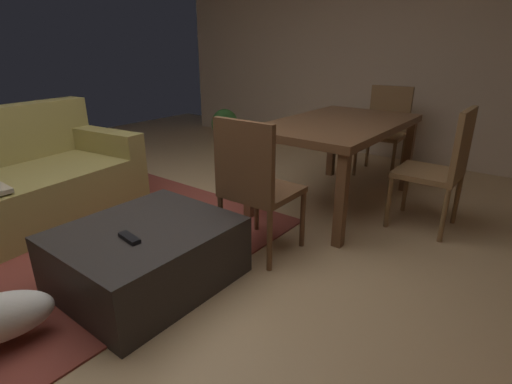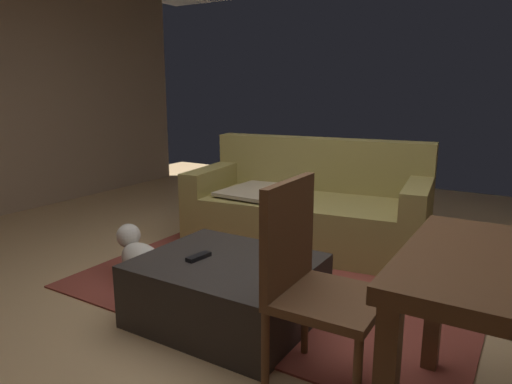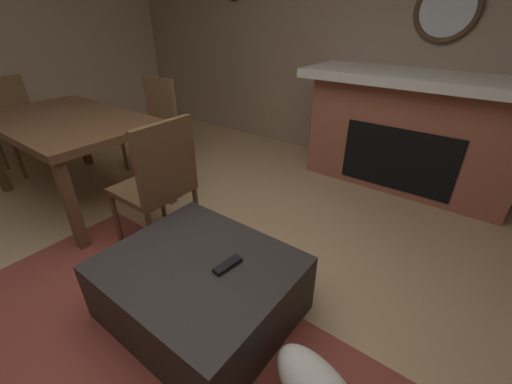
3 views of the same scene
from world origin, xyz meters
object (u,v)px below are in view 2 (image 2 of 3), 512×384
object	(u,v)px
tv_remote	(199,257)
small_dog	(140,257)
ottoman_coffee_table	(227,290)
couch	(309,208)
dining_chair_west	(310,275)

from	to	relation	value
tv_remote	small_dog	distance (m)	0.72
ottoman_coffee_table	tv_remote	distance (m)	0.25
couch	ottoman_coffee_table	world-z (taller)	couch
couch	tv_remote	xyz separation A→B (m)	(0.04, -1.55, 0.07)
couch	tv_remote	bearing A→B (deg)	-88.55
ottoman_coffee_table	dining_chair_west	bearing A→B (deg)	-24.29
tv_remote	small_dog	xyz separation A→B (m)	(-0.66, 0.19, -0.19)
couch	small_dog	distance (m)	1.50
tv_remote	dining_chair_west	bearing A→B (deg)	-8.62
couch	small_dog	bearing A→B (deg)	-114.67
ottoman_coffee_table	small_dog	size ratio (longest dim) A/B	1.67
dining_chair_west	small_dog	world-z (taller)	dining_chair_west
dining_chair_west	ottoman_coffee_table	bearing A→B (deg)	155.71
ottoman_coffee_table	small_dog	world-z (taller)	small_dog
tv_remote	small_dog	bearing A→B (deg)	171.30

